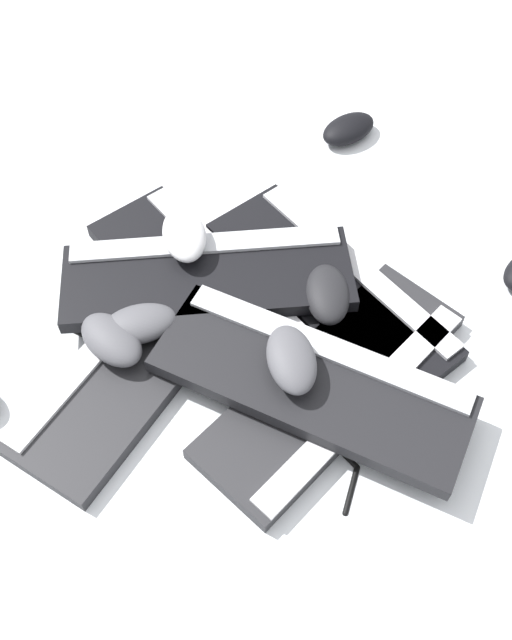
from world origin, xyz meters
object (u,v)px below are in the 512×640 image
object	(u,v)px
mouse_7	(327,294)
mouse_5	(140,324)
keyboard_1	(139,357)
keyboard_4	(312,382)
mouse_1	(111,340)
keyboard_0	(204,290)
mouse_6	(184,234)
keyboard_3	(330,288)
keyboard_2	(334,385)
mouse_3	(348,129)
mouse_4	(291,359)
keyboard_5	(208,276)

from	to	relation	value
mouse_7	mouse_5	bearing A→B (deg)	-80.17
keyboard_1	mouse_7	bearing A→B (deg)	-106.46
keyboard_4	mouse_1	xyz separation A→B (m)	(0.21, 0.20, 0.01)
keyboard_0	mouse_6	distance (m)	0.09
keyboard_1	mouse_1	bearing A→B (deg)	46.43
keyboard_4	keyboard_3	bearing A→B (deg)	-45.59
keyboard_1	keyboard_2	distance (m)	0.29
keyboard_2	keyboard_3	bearing A→B (deg)	-35.63
keyboard_0	keyboard_3	bearing A→B (deg)	-122.47
keyboard_2	mouse_5	bearing A→B (deg)	40.11
keyboard_3	mouse_3	distance (m)	0.37
keyboard_2	mouse_4	size ratio (longest dim) A/B	4.20
keyboard_3	keyboard_4	distance (m)	0.19
mouse_3	mouse_5	distance (m)	0.57
mouse_3	mouse_4	bearing A→B (deg)	-139.60
keyboard_0	keyboard_2	distance (m)	0.26
keyboard_0	mouse_6	world-z (taller)	mouse_6
mouse_3	keyboard_3	bearing A→B (deg)	-135.28
keyboard_0	keyboard_4	world-z (taller)	keyboard_4
mouse_5	keyboard_4	bearing A→B (deg)	144.04
keyboard_0	keyboard_1	size ratio (longest dim) A/B	0.97
mouse_3	mouse_4	distance (m)	0.55
mouse_5	mouse_6	size ratio (longest dim) A/B	1.00
keyboard_3	keyboard_1	bearing A→B (deg)	80.03
keyboard_0	mouse_3	size ratio (longest dim) A/B	4.10
mouse_4	mouse_6	xyz separation A→B (m)	(0.27, 0.01, 0.00)
keyboard_5	mouse_5	world-z (taller)	mouse_5
keyboard_3	mouse_1	size ratio (longest dim) A/B	4.10
keyboard_4	mouse_4	xyz separation A→B (m)	(0.03, 0.02, 0.04)
keyboard_0	mouse_7	world-z (taller)	mouse_7
mouse_1	keyboard_4	bearing A→B (deg)	31.41
keyboard_1	mouse_4	xyz separation A→B (m)	(-0.16, -0.16, 0.07)
mouse_5	keyboard_1	bearing A→B (deg)	69.24
keyboard_0	keyboard_2	size ratio (longest dim) A/B	0.98
keyboard_5	mouse_6	world-z (taller)	mouse_6
keyboard_3	mouse_3	size ratio (longest dim) A/B	4.10
mouse_1	mouse_3	xyz separation A→B (m)	(0.19, -0.58, -0.03)
keyboard_4	mouse_6	xyz separation A→B (m)	(0.30, 0.02, 0.04)
keyboard_4	mouse_4	distance (m)	0.05
mouse_6	mouse_7	distance (m)	0.24
keyboard_3	mouse_7	distance (m)	0.05
keyboard_4	mouse_4	world-z (taller)	mouse_4
keyboard_3	mouse_3	bearing A→B (deg)	-42.43
keyboard_1	mouse_6	bearing A→B (deg)	-52.91
keyboard_2	mouse_4	distance (m)	0.09
mouse_1	mouse_6	xyz separation A→B (m)	(0.09, -0.18, 0.03)
mouse_1	mouse_4	bearing A→B (deg)	32.91
mouse_1	mouse_4	size ratio (longest dim) A/B	1.00
mouse_1	keyboard_2	bearing A→B (deg)	34.89
mouse_3	mouse_7	xyz separation A→B (m)	(-0.30, 0.28, 0.03)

